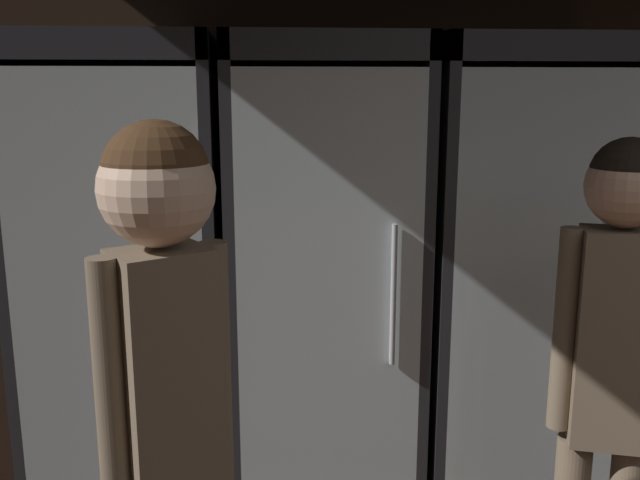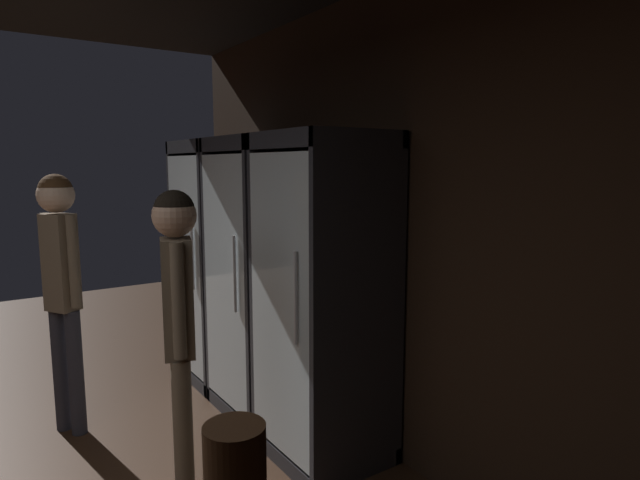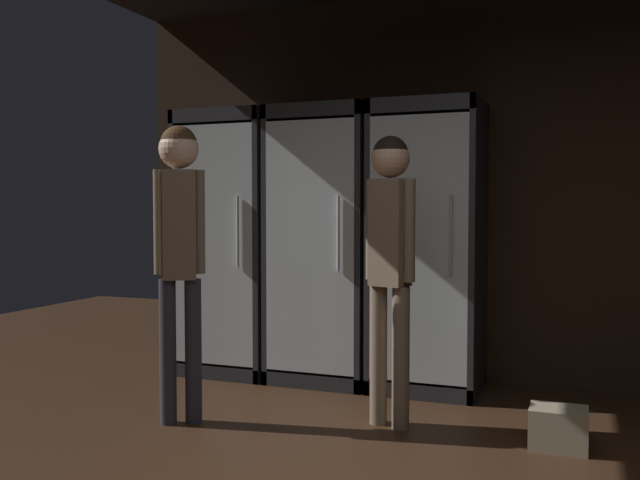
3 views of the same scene
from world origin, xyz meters
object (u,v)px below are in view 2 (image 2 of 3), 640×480
(cooler_center, at_px, (330,301))
(shopper_near, at_px, (178,309))
(cooler_far_left, at_px, (227,263))
(cooler_left, at_px, (270,279))
(shopper_far, at_px, (61,268))

(cooler_center, height_order, shopper_near, cooler_center)
(cooler_far_left, xyz_separation_m, shopper_near, (1.47, -0.92, 0.09))
(cooler_far_left, bearing_deg, cooler_left, 0.09)
(cooler_left, xyz_separation_m, shopper_far, (-0.43, -1.29, 0.15))
(shopper_far, bearing_deg, cooler_center, 47.71)
(shopper_near, xyz_separation_m, shopper_far, (-1.15, -0.37, 0.06))
(cooler_far_left, height_order, cooler_left, same)
(cooler_left, bearing_deg, cooler_far_left, -179.91)
(cooler_center, distance_m, shopper_near, 0.93)
(cooler_far_left, distance_m, shopper_far, 1.34)
(shopper_near, relative_size, shopper_far, 0.96)
(cooler_far_left, relative_size, shopper_far, 1.14)
(cooler_far_left, xyz_separation_m, cooler_center, (1.50, 0.00, -0.00))
(cooler_center, bearing_deg, shopper_near, -91.89)
(cooler_center, height_order, shopper_far, cooler_center)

